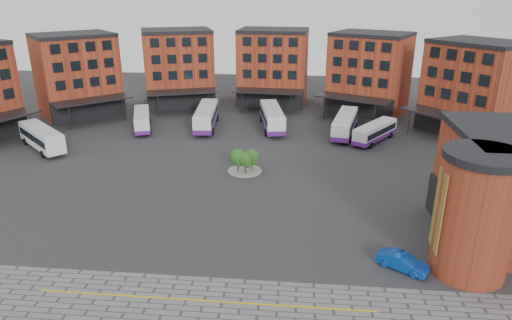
# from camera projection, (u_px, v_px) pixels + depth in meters

# --- Properties ---
(ground) EXTENTS (160.00, 160.00, 0.00)m
(ground) POSITION_uv_depth(u_px,v_px,m) (212.00, 214.00, 47.77)
(ground) COLOR #28282B
(ground) RESTS_ON ground
(yellow_line) EXTENTS (26.00, 0.15, 0.02)m
(yellow_line) POSITION_uv_depth(u_px,v_px,m) (204.00, 301.00, 34.57)
(yellow_line) COLOR gold
(yellow_line) RESTS_ON paving_zone
(main_building) EXTENTS (94.14, 42.48, 14.60)m
(main_building) POSITION_uv_depth(u_px,v_px,m) (224.00, 76.00, 81.16)
(main_building) COLOR #9B3C21
(main_building) RESTS_ON ground
(tree_island) EXTENTS (4.40, 4.40, 3.16)m
(tree_island) POSITION_uv_depth(u_px,v_px,m) (245.00, 159.00, 57.83)
(tree_island) COLOR gray
(tree_island) RESTS_ON ground
(bus_a) EXTENTS (10.39, 9.75, 3.29)m
(bus_a) POSITION_uv_depth(u_px,v_px,m) (41.00, 136.00, 66.00)
(bus_a) COLOR white
(bus_a) RESTS_ON ground
(bus_b) EXTENTS (5.63, 10.68, 2.95)m
(bus_b) POSITION_uv_depth(u_px,v_px,m) (142.00, 120.00, 75.51)
(bus_b) COLOR silver
(bus_b) RESTS_ON ground
(bus_c) EXTENTS (3.97, 12.79, 3.55)m
(bus_c) POSITION_uv_depth(u_px,v_px,m) (206.00, 116.00, 76.10)
(bus_c) COLOR white
(bus_c) RESTS_ON ground
(bus_d) EXTENTS (5.10, 12.85, 3.53)m
(bus_d) POSITION_uv_depth(u_px,v_px,m) (272.00, 117.00, 75.64)
(bus_d) COLOR white
(bus_d) RESTS_ON ground
(bus_e) EXTENTS (5.16, 12.21, 3.35)m
(bus_e) POSITION_uv_depth(u_px,v_px,m) (345.00, 124.00, 72.45)
(bus_e) COLOR silver
(bus_e) RESTS_ON ground
(bus_f) EXTENTS (7.71, 9.62, 2.85)m
(bus_f) POSITION_uv_depth(u_px,v_px,m) (375.00, 132.00, 69.45)
(bus_f) COLOR silver
(bus_f) RESTS_ON ground
(blue_car) EXTENTS (4.39, 3.58, 1.41)m
(blue_car) POSITION_uv_depth(u_px,v_px,m) (403.00, 262.00, 38.22)
(blue_car) COLOR #0C399E
(blue_car) RESTS_ON ground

